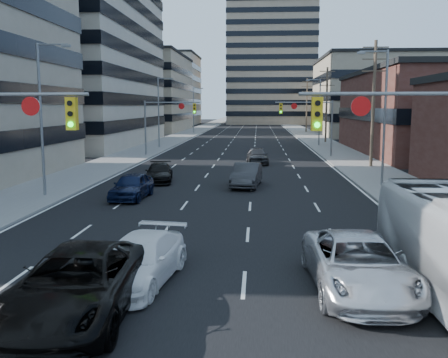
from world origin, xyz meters
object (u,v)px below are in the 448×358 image
white_van (139,260)px  black_pickup (77,284)px  sedan_blue (132,186)px  silver_suv (358,264)px

white_van → black_pickup: bearing=-103.9°
white_van → sedan_blue: size_ratio=1.10×
white_van → sedan_blue: sedan_blue is taller
black_pickup → silver_suv: bearing=15.8°
black_pickup → white_van: bearing=67.4°
white_van → sedan_blue: 14.36m
black_pickup → white_van: (1.01, 2.56, -0.15)m
silver_suv → sedan_blue: (-10.32, 14.12, -0.05)m
silver_suv → sedan_blue: silver_suv is taller
white_van → sedan_blue: (-3.76, 13.86, 0.05)m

